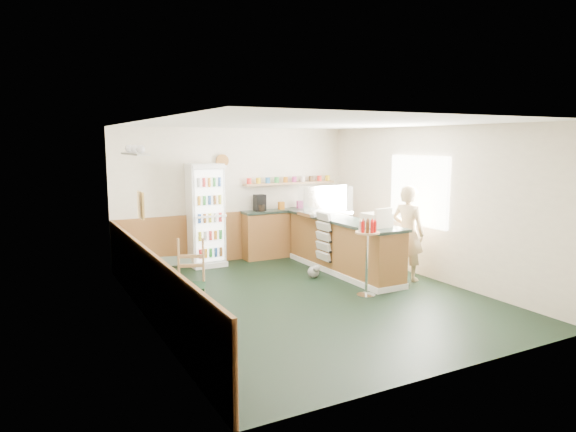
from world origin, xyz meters
TOP-DOWN VIEW (x-y plane):
  - ground at (0.00, 0.00)m, footprint 6.00×6.00m
  - room_envelope at (-0.23, 0.73)m, footprint 5.04×6.02m
  - service_counter at (1.35, 1.07)m, footprint 0.68×3.01m
  - back_counter at (1.19, 2.80)m, footprint 2.24×0.42m
  - drinks_fridge at (-0.73, 2.74)m, footprint 0.66×0.55m
  - display_case at (1.35, 1.70)m, footprint 0.98×0.51m
  - cash_register at (1.35, 0.08)m, footprint 0.43×0.45m
  - shopkeeper at (2.05, 0.08)m, footprint 0.57×0.66m
  - condiment_stand at (0.83, -0.37)m, footprint 0.39×0.39m
  - newspaper_rack at (0.99, 1.18)m, footprint 0.09×0.46m
  - cafe_table at (-2.05, 0.58)m, footprint 0.75×0.75m
  - cafe_chair at (-1.92, 0.08)m, footprint 0.52×0.53m
  - dog_doorstop at (0.65, 0.95)m, footprint 0.21×0.27m

SIDE VIEW (x-z plane):
  - ground at x=0.00m, z-range 0.00..0.00m
  - dog_doorstop at x=0.65m, z-range -0.01..0.25m
  - service_counter at x=1.35m, z-range -0.04..0.97m
  - cafe_table at x=-2.05m, z-range 0.14..0.83m
  - back_counter at x=1.19m, z-range -0.29..1.40m
  - cafe_chair at x=-1.92m, z-range 0.02..1.10m
  - newspaper_rack at x=0.99m, z-range 0.23..1.14m
  - condiment_stand at x=0.83m, z-range 0.23..1.43m
  - shopkeeper at x=2.05m, z-range 0.00..1.68m
  - drinks_fridge at x=-0.73m, z-range 0.00..2.01m
  - cash_register at x=1.35m, z-range 1.01..1.24m
  - display_case at x=1.35m, z-range 1.01..1.57m
  - room_envelope at x=-0.23m, z-range 0.16..2.88m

